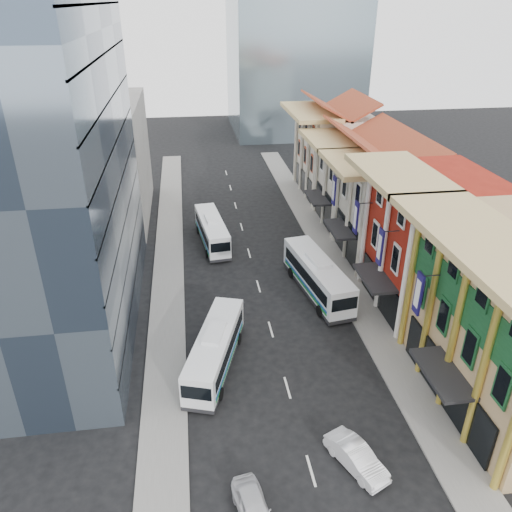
{
  "coord_description": "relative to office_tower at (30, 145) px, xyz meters",
  "views": [
    {
      "loc": [
        -5.95,
        -18.25,
        24.3
      ],
      "look_at": [
        -0.94,
        17.09,
        5.82
      ],
      "focal_mm": 35.0,
      "sensor_mm": 36.0,
      "label": 1
    }
  ],
  "objects": [
    {
      "name": "ground",
      "position": [
        17.0,
        -19.0,
        -15.0
      ],
      "size": [
        200.0,
        200.0,
        0.0
      ],
      "primitive_type": "plane",
      "color": "black",
      "rests_on": "ground"
    },
    {
      "name": "sidewalk_right",
      "position": [
        25.5,
        3.0,
        -14.93
      ],
      "size": [
        3.0,
        90.0,
        0.15
      ],
      "primitive_type": "cube",
      "color": "slate",
      "rests_on": "ground"
    },
    {
      "name": "sidewalk_left",
      "position": [
        8.5,
        3.0,
        -14.93
      ],
      "size": [
        3.0,
        90.0,
        0.15
      ],
      "primitive_type": "cube",
      "color": "slate",
      "rests_on": "ground"
    },
    {
      "name": "shophouse_red",
      "position": [
        31.0,
        -2.0,
        -9.0
      ],
      "size": [
        8.0,
        10.0,
        12.0
      ],
      "primitive_type": "cube",
      "color": "maroon",
      "rests_on": "ground"
    },
    {
      "name": "shophouse_cream_near",
      "position": [
        31.0,
        7.5,
        -10.0
      ],
      "size": [
        8.0,
        9.0,
        10.0
      ],
      "primitive_type": "cube",
      "color": "beige",
      "rests_on": "ground"
    },
    {
      "name": "shophouse_cream_mid",
      "position": [
        31.0,
        16.5,
        -10.0
      ],
      "size": [
        8.0,
        9.0,
        10.0
      ],
      "primitive_type": "cube",
      "color": "beige",
      "rests_on": "ground"
    },
    {
      "name": "shophouse_cream_far",
      "position": [
        31.0,
        27.0,
        -9.5
      ],
      "size": [
        8.0,
        12.0,
        11.0
      ],
      "primitive_type": "cube",
      "color": "beige",
      "rests_on": "ground"
    },
    {
      "name": "office_tower",
      "position": [
        0.0,
        0.0,
        0.0
      ],
      "size": [
        12.0,
        26.0,
        30.0
      ],
      "primitive_type": "cube",
      "color": "#3B4A5E",
      "rests_on": "ground"
    },
    {
      "name": "office_block_far",
      "position": [
        1.0,
        23.0,
        -8.0
      ],
      "size": [
        10.0,
        18.0,
        14.0
      ],
      "primitive_type": "cube",
      "color": "gray",
      "rests_on": "ground"
    },
    {
      "name": "bus_left_near",
      "position": [
        12.19,
        -8.01,
        -13.4
      ],
      "size": [
        5.29,
        10.24,
        3.21
      ],
      "primitive_type": null,
      "rotation": [
        0.0,
        0.0,
        -0.31
      ],
      "color": "white",
      "rests_on": "ground"
    },
    {
      "name": "bus_left_far",
      "position": [
        13.27,
        12.93,
        -13.4
      ],
      "size": [
        3.47,
        10.2,
        3.21
      ],
      "primitive_type": null,
      "rotation": [
        0.0,
        0.0,
        0.11
      ],
      "color": "white",
      "rests_on": "ground"
    },
    {
      "name": "bus_right",
      "position": [
        22.17,
        1.16,
        -13.21
      ],
      "size": [
        4.31,
        11.46,
        3.59
      ],
      "primitive_type": null,
      "rotation": [
        0.0,
        0.0,
        0.15
      ],
      "color": "white",
      "rests_on": "ground"
    },
    {
      "name": "sedan_left",
      "position": [
        13.31,
        -20.4,
        -14.32
      ],
      "size": [
        2.3,
        4.23,
        1.36
      ],
      "primitive_type": "imported",
      "rotation": [
        0.0,
        0.0,
        0.18
      ],
      "color": "silver",
      "rests_on": "ground"
    },
    {
      "name": "sedan_right",
      "position": [
        19.65,
        -18.01,
        -14.3
      ],
      "size": [
        3.13,
        4.49,
        1.41
      ],
      "primitive_type": "imported",
      "rotation": [
        0.0,
        0.0,
        0.43
      ],
      "color": "white",
      "rests_on": "ground"
    }
  ]
}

